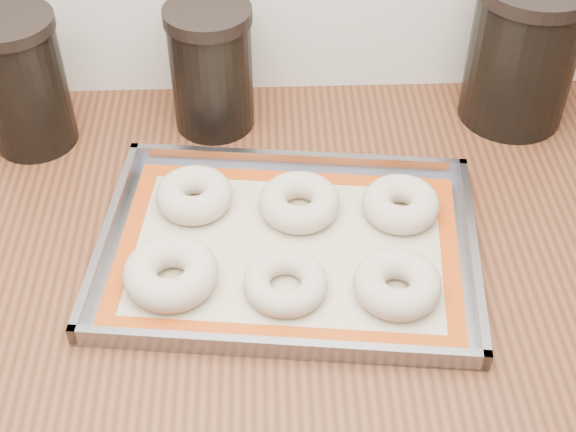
{
  "coord_description": "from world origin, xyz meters",
  "views": [
    {
      "loc": [
        -0.01,
        0.95,
        1.62
      ],
      "look_at": [
        0.01,
        1.64,
        0.96
      ],
      "focal_mm": 50.0,
      "sensor_mm": 36.0,
      "label": 1
    }
  ],
  "objects_px": {
    "bagel_back_mid": "(299,202)",
    "baking_tray": "(288,247)",
    "bagel_back_right": "(401,204)",
    "canister_left": "(22,82)",
    "bagel_front_mid": "(286,283)",
    "canister_right": "(523,52)",
    "canister_mid": "(211,68)",
    "bagel_back_left": "(194,195)",
    "bagel_front_left": "(171,273)",
    "bagel_front_right": "(397,284)"
  },
  "relations": [
    {
      "from": "baking_tray",
      "to": "bagel_back_right",
      "type": "xyz_separation_m",
      "value": [
        0.15,
        0.06,
        0.02
      ]
    },
    {
      "from": "baking_tray",
      "to": "bagel_front_right",
      "type": "height_order",
      "value": "bagel_front_right"
    },
    {
      "from": "bagel_back_left",
      "to": "canister_mid",
      "type": "bearing_deg",
      "value": 83.75
    },
    {
      "from": "bagel_front_right",
      "to": "bagel_back_mid",
      "type": "distance_m",
      "value": 0.18
    },
    {
      "from": "bagel_front_mid",
      "to": "canister_right",
      "type": "distance_m",
      "value": 0.5
    },
    {
      "from": "bagel_front_left",
      "to": "bagel_front_mid",
      "type": "bearing_deg",
      "value": -6.91
    },
    {
      "from": "bagel_back_right",
      "to": "canister_left",
      "type": "relative_size",
      "value": 0.5
    },
    {
      "from": "bagel_front_right",
      "to": "canister_mid",
      "type": "height_order",
      "value": "canister_mid"
    },
    {
      "from": "bagel_front_left",
      "to": "bagel_back_mid",
      "type": "height_order",
      "value": "bagel_front_left"
    },
    {
      "from": "bagel_front_left",
      "to": "bagel_front_right",
      "type": "bearing_deg",
      "value": -5.55
    },
    {
      "from": "bagel_back_left",
      "to": "canister_right",
      "type": "height_order",
      "value": "canister_right"
    },
    {
      "from": "bagel_back_mid",
      "to": "canister_left",
      "type": "xyz_separation_m",
      "value": [
        -0.37,
        0.17,
        0.08
      ]
    },
    {
      "from": "baking_tray",
      "to": "bagel_back_right",
      "type": "distance_m",
      "value": 0.16
    },
    {
      "from": "bagel_back_right",
      "to": "canister_left",
      "type": "height_order",
      "value": "canister_left"
    },
    {
      "from": "baking_tray",
      "to": "bagel_back_right",
      "type": "bearing_deg",
      "value": 20.85
    },
    {
      "from": "canister_left",
      "to": "canister_right",
      "type": "bearing_deg",
      "value": 2.94
    },
    {
      "from": "canister_left",
      "to": "bagel_back_left",
      "type": "bearing_deg",
      "value": -33.52
    },
    {
      "from": "bagel_back_mid",
      "to": "baking_tray",
      "type": "bearing_deg",
      "value": -104.57
    },
    {
      "from": "canister_right",
      "to": "bagel_back_mid",
      "type": "bearing_deg",
      "value": -147.2
    },
    {
      "from": "bagel_front_right",
      "to": "bagel_front_left",
      "type": "bearing_deg",
      "value": 174.45
    },
    {
      "from": "bagel_front_mid",
      "to": "bagel_back_mid",
      "type": "xyz_separation_m",
      "value": [
        0.02,
        0.14,
        0.0
      ]
    },
    {
      "from": "bagel_front_mid",
      "to": "bagel_back_right",
      "type": "distance_m",
      "value": 0.2
    },
    {
      "from": "bagel_back_mid",
      "to": "bagel_front_mid",
      "type": "bearing_deg",
      "value": -99.33
    },
    {
      "from": "bagel_back_left",
      "to": "bagel_back_mid",
      "type": "height_order",
      "value": "bagel_back_left"
    },
    {
      "from": "baking_tray",
      "to": "bagel_front_mid",
      "type": "relative_size",
      "value": 5.02
    },
    {
      "from": "bagel_back_mid",
      "to": "canister_right",
      "type": "xyz_separation_m",
      "value": [
        0.32,
        0.21,
        0.09
      ]
    },
    {
      "from": "baking_tray",
      "to": "canister_left",
      "type": "height_order",
      "value": "canister_left"
    },
    {
      "from": "baking_tray",
      "to": "bagel_back_mid",
      "type": "relative_size",
      "value": 4.74
    },
    {
      "from": "baking_tray",
      "to": "canister_left",
      "type": "xyz_separation_m",
      "value": [
        -0.35,
        0.24,
        0.09
      ]
    },
    {
      "from": "bagel_front_mid",
      "to": "canister_mid",
      "type": "relative_size",
      "value": 0.53
    },
    {
      "from": "canister_right",
      "to": "bagel_front_right",
      "type": "bearing_deg",
      "value": -121.63
    },
    {
      "from": "bagel_back_left",
      "to": "bagel_front_left",
      "type": "bearing_deg",
      "value": -98.56
    },
    {
      "from": "bagel_front_right",
      "to": "canister_right",
      "type": "distance_m",
      "value": 0.42
    },
    {
      "from": "bagel_front_right",
      "to": "bagel_back_right",
      "type": "height_order",
      "value": "same"
    },
    {
      "from": "bagel_front_mid",
      "to": "canister_mid",
      "type": "distance_m",
      "value": 0.36
    },
    {
      "from": "bagel_front_mid",
      "to": "bagel_front_right",
      "type": "relative_size",
      "value": 0.96
    },
    {
      "from": "canister_mid",
      "to": "bagel_back_mid",
      "type": "bearing_deg",
      "value": -60.84
    },
    {
      "from": "bagel_front_left",
      "to": "canister_mid",
      "type": "distance_m",
      "value": 0.33
    },
    {
      "from": "bagel_front_right",
      "to": "bagel_back_left",
      "type": "height_order",
      "value": "same"
    },
    {
      "from": "bagel_front_left",
      "to": "bagel_back_mid",
      "type": "relative_size",
      "value": 1.07
    },
    {
      "from": "bagel_front_mid",
      "to": "canister_right",
      "type": "xyz_separation_m",
      "value": [
        0.35,
        0.34,
        0.09
      ]
    },
    {
      "from": "bagel_front_left",
      "to": "bagel_back_right",
      "type": "relative_size",
      "value": 1.13
    },
    {
      "from": "bagel_front_left",
      "to": "bagel_front_right",
      "type": "distance_m",
      "value": 0.26
    },
    {
      "from": "baking_tray",
      "to": "canister_mid",
      "type": "xyz_separation_m",
      "value": [
        -0.1,
        0.27,
        0.09
      ]
    },
    {
      "from": "baking_tray",
      "to": "bagel_front_left",
      "type": "bearing_deg",
      "value": -158.69
    },
    {
      "from": "bagel_back_mid",
      "to": "canister_right",
      "type": "distance_m",
      "value": 0.39
    },
    {
      "from": "canister_left",
      "to": "canister_mid",
      "type": "bearing_deg",
      "value": 7.19
    },
    {
      "from": "baking_tray",
      "to": "bagel_front_left",
      "type": "relative_size",
      "value": 4.41
    },
    {
      "from": "bagel_back_right",
      "to": "canister_mid",
      "type": "height_order",
      "value": "canister_mid"
    },
    {
      "from": "bagel_front_mid",
      "to": "bagel_front_right",
      "type": "height_order",
      "value": "bagel_front_right"
    }
  ]
}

